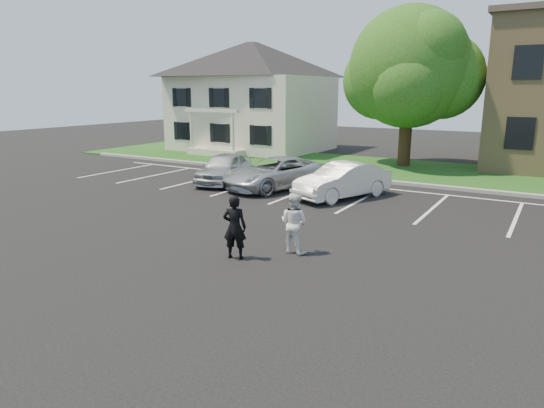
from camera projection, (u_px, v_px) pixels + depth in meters
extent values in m
plane|color=black|center=(253.00, 258.00, 12.75)|extent=(90.00, 90.00, 0.00)
cube|color=gray|center=(392.00, 182.00, 22.76)|extent=(40.00, 0.30, 0.15)
cube|color=#1F451A|center=(414.00, 171.00, 26.11)|extent=(44.00, 8.00, 0.08)
cube|color=silver|center=(118.00, 171.00, 26.42)|extent=(0.12, 5.20, 0.01)
cube|color=silver|center=(156.00, 175.00, 25.03)|extent=(0.12, 5.20, 0.01)
cube|color=silver|center=(198.00, 180.00, 23.63)|extent=(0.12, 5.20, 0.01)
cube|color=silver|center=(245.00, 186.00, 22.23)|extent=(0.12, 5.20, 0.01)
cube|color=silver|center=(300.00, 192.00, 20.84)|extent=(0.12, 5.20, 0.01)
cube|color=silver|center=(361.00, 200.00, 19.44)|extent=(0.12, 5.20, 0.01)
cube|color=silver|center=(433.00, 208.00, 18.04)|extent=(0.12, 5.20, 0.01)
cube|color=silver|center=(516.00, 218.00, 16.64)|extent=(0.12, 5.20, 0.01)
cube|color=silver|center=(414.00, 192.00, 21.00)|extent=(34.00, 0.12, 0.01)
cube|color=beige|center=(253.00, 114.00, 35.36)|extent=(10.00, 8.00, 5.20)
pyramid|color=black|center=(252.00, 60.00, 34.48)|extent=(10.30, 8.24, 2.40)
cube|color=beige|center=(218.00, 152.00, 32.30)|extent=(4.00, 1.60, 0.50)
cylinder|color=beige|center=(192.00, 135.00, 32.40)|extent=(0.18, 0.18, 2.70)
cylinder|color=beige|center=(233.00, 138.00, 30.70)|extent=(0.18, 0.18, 2.70)
cube|color=beige|center=(211.00, 111.00, 31.17)|extent=(4.20, 0.25, 0.20)
cube|color=black|center=(220.00, 133.00, 32.25)|extent=(0.90, 0.06, 1.20)
cube|color=black|center=(219.00, 98.00, 31.72)|extent=(0.90, 0.06, 1.20)
cube|color=black|center=(212.00, 133.00, 32.57)|extent=(0.32, 0.05, 1.25)
cube|color=black|center=(228.00, 134.00, 31.93)|extent=(0.32, 0.05, 1.25)
cube|color=black|center=(520.00, 133.00, 24.03)|extent=(1.30, 0.06, 1.60)
cube|color=black|center=(528.00, 62.00, 23.25)|extent=(1.30, 0.06, 1.60)
cylinder|color=black|center=(405.00, 139.00, 27.44)|extent=(0.70, 0.70, 3.20)
sphere|color=#1F5610|center=(409.00, 67.00, 26.55)|extent=(6.60, 6.60, 6.60)
sphere|color=#1F5610|center=(442.00, 77.00, 26.45)|extent=(4.60, 4.60, 4.60)
sphere|color=#1F5610|center=(381.00, 81.00, 27.89)|extent=(4.40, 4.40, 4.40)
sphere|color=#1F5610|center=(408.00, 84.00, 25.30)|extent=(4.00, 4.00, 4.00)
sphere|color=#1F5610|center=(407.00, 63.00, 28.11)|extent=(4.20, 4.20, 4.20)
sphere|color=#1F5610|center=(429.00, 48.00, 24.99)|extent=(3.80, 3.80, 3.80)
imported|color=black|center=(235.00, 227.00, 12.54)|extent=(0.72, 0.60, 1.68)
imported|color=white|center=(294.00, 223.00, 12.99)|extent=(0.86, 0.70, 1.65)
imported|color=silver|center=(224.00, 168.00, 22.86)|extent=(2.64, 4.44, 1.42)
imported|color=#B7B9BF|center=(276.00, 173.00, 21.54)|extent=(3.79, 5.49, 1.39)
imported|color=silver|center=(342.00, 181.00, 19.67)|extent=(3.04, 4.57, 1.42)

